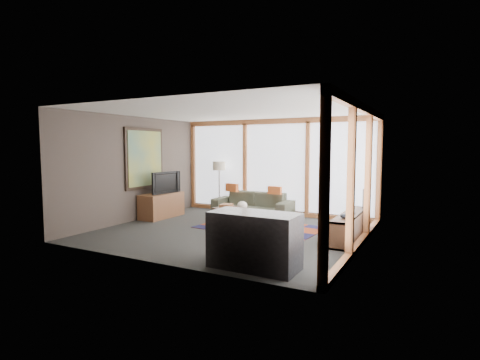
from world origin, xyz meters
The scene contains 17 objects.
ground centered at (0.00, 0.00, 0.00)m, with size 5.50×5.50×0.00m, color #282926.
room_envelope centered at (0.49, 0.56, 1.54)m, with size 5.52×5.02×2.62m.
rug centered at (0.38, 0.66, 0.01)m, with size 2.68×1.72×0.01m, color maroon.
sofa centered at (-0.44, 1.95, 0.31)m, with size 2.14×0.84×0.63m, color #33372A.
pillow_left centered at (-1.05, 1.90, 0.73)m, with size 0.39×0.12×0.22m, color #C85C28.
pillow_right centered at (0.22, 1.91, 0.73)m, with size 0.37×0.11×0.20m, color #C85C28.
floor_lamp centered at (-1.63, 2.19, 0.72)m, with size 0.36×0.36×1.43m, color #31261B, non-canonical shape.
coffee_table centered at (-0.07, 0.47, 0.21)m, with size 1.23×0.62×0.41m, color black, non-canonical shape.
book_stack centered at (-0.41, 0.48, 0.46)m, with size 0.24×0.30×0.10m, color brown.
vase centered at (0.04, 0.44, 0.51)m, with size 0.23×0.23×0.20m, color #F1E6CF.
bookshelf centered at (2.43, 0.57, 0.26)m, with size 0.37×2.05×0.51m, color black, non-canonical shape.
bowl_a centered at (2.43, 0.00, 0.56)m, with size 0.18×0.18×0.09m, color black.
bowl_b centered at (2.46, 0.41, 0.55)m, with size 0.15×0.15×0.08m, color black.
shelf_picture centered at (2.54, 1.35, 0.72)m, with size 0.04×0.32×0.41m, color black.
tv_console centered at (-2.44, 0.61, 0.32)m, with size 0.53×1.27×0.64m, color brown.
television centered at (-2.39, 0.64, 0.92)m, with size 0.99×0.13×0.57m, color black.
bar_counter centered at (1.51, -1.99, 0.43)m, with size 1.35×0.63×0.86m, color black.
Camera 1 is at (3.92, -7.01, 1.83)m, focal length 28.00 mm.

